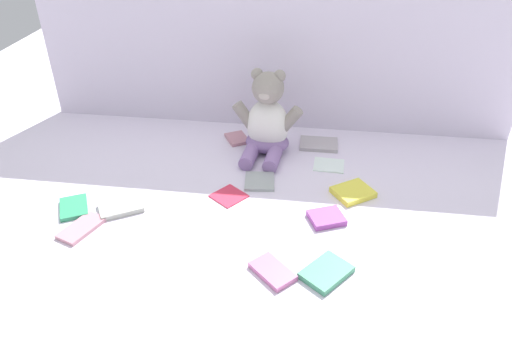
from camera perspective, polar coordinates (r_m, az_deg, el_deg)
name	(u,v)px	position (r m, az deg, el deg)	size (l,w,h in m)	color
ground_plane	(260,180)	(1.57, 0.51, -1.13)	(3.20, 3.20, 0.00)	silver
backdrop_drape	(275,36)	(1.79, 2.29, 15.69)	(1.78, 0.03, 0.71)	silver
teddy_bear	(267,123)	(1.68, 1.28, 5.70)	(0.25, 0.23, 0.30)	white
book_case_0	(259,181)	(1.55, 0.31, -1.29)	(0.09, 0.10, 0.01)	#979F9C
book_case_1	(326,272)	(1.24, 8.38, -11.92)	(0.09, 0.12, 0.02)	#3E8F67
book_case_2	(326,218)	(1.41, 8.39, -5.60)	(0.08, 0.10, 0.02)	#923D93
book_case_3	(74,207)	(1.54, -20.89, -4.13)	(0.08, 0.11, 0.01)	#2E8E60
book_case_4	(353,192)	(1.53, 11.48, -2.55)	(0.10, 0.11, 0.02)	yellow
book_case_5	(229,195)	(1.49, -3.26, -2.99)	(0.09, 0.09, 0.01)	#D22D46
book_case_6	(81,228)	(1.45, -20.08, -6.45)	(0.07, 0.13, 0.01)	#BC7F8D
book_case_7	(329,165)	(1.66, 8.69, 0.71)	(0.09, 0.10, 0.01)	white
book_case_8	(121,207)	(1.49, -15.81, -4.22)	(0.09, 0.13, 0.02)	#A2A699
book_case_9	(319,144)	(1.78, 7.48, 3.14)	(0.10, 0.14, 0.01)	#A39D9E
book_case_10	(237,139)	(1.80, -2.28, 3.83)	(0.07, 0.09, 0.01)	#B77C87
book_case_11	(272,271)	(1.23, 1.98, -11.93)	(0.07, 0.12, 0.02)	#BF649A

